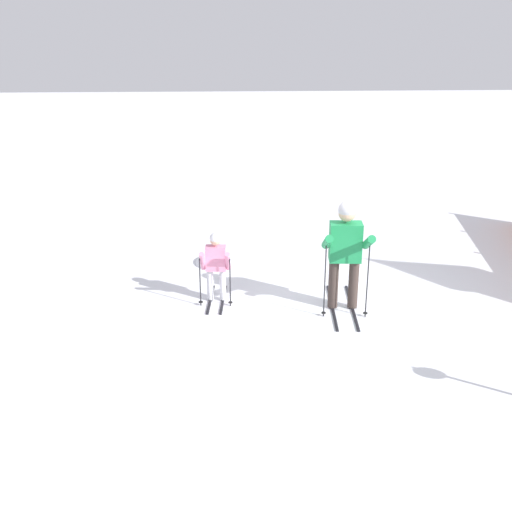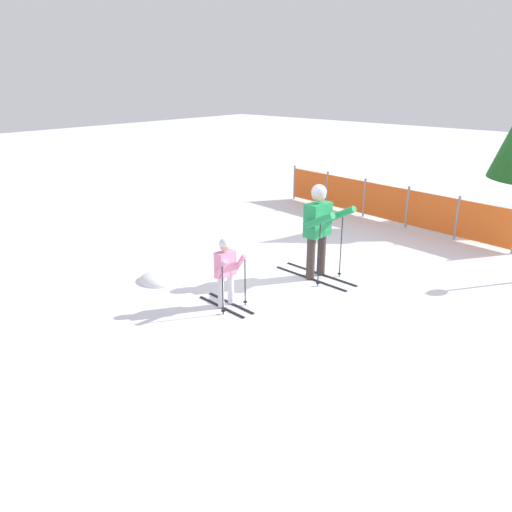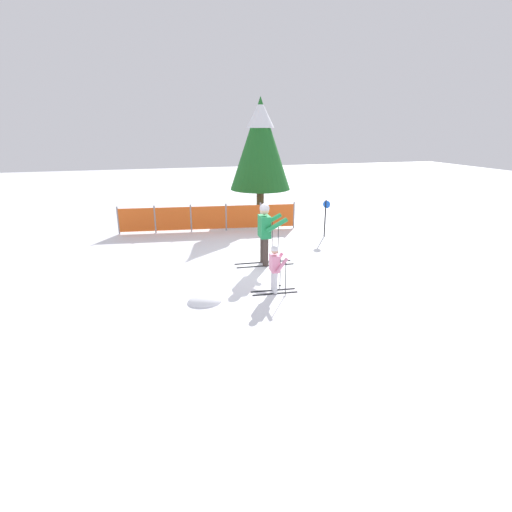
% 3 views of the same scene
% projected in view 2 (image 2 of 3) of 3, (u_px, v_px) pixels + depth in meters
% --- Properties ---
extents(ground_plane, '(60.00, 60.00, 0.00)m').
position_uv_depth(ground_plane, '(307.00, 273.00, 9.85)').
color(ground_plane, white).
extents(skier_adult, '(1.73, 0.79, 1.81)m').
position_uv_depth(skier_adult, '(319.00, 223.00, 9.26)').
color(skier_adult, black).
rests_on(skier_adult, ground_plane).
extents(skier_child, '(1.14, 0.56, 1.20)m').
position_uv_depth(skier_child, '(226.00, 267.00, 8.20)').
color(skier_child, black).
rests_on(skier_child, ground_plane).
extents(safety_fence, '(6.73, 0.95, 1.05)m').
position_uv_depth(safety_fence, '(385.00, 202.00, 13.10)').
color(safety_fence, gray).
rests_on(safety_fence, ground_plane).
extents(snow_mound, '(0.81, 0.68, 0.32)m').
position_uv_depth(snow_mound, '(159.00, 281.00, 9.46)').
color(snow_mound, white).
rests_on(snow_mound, ground_plane).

